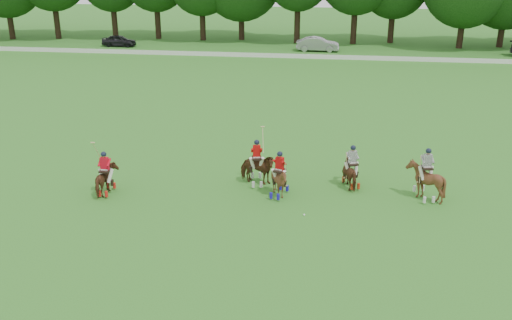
# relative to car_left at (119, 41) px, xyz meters

# --- Properties ---
(ground) EXTENTS (180.00, 180.00, 0.00)m
(ground) POSITION_rel_car_left_xyz_m (20.16, -42.50, -0.66)
(ground) COLOR #307120
(ground) RESTS_ON ground
(boundary_rail) EXTENTS (120.00, 0.10, 0.44)m
(boundary_rail) POSITION_rel_car_left_xyz_m (20.16, -4.50, -0.44)
(boundary_rail) COLOR white
(boundary_rail) RESTS_ON ground
(car_left) EXTENTS (3.87, 1.57, 1.32)m
(car_left) POSITION_rel_car_left_xyz_m (0.00, 0.00, 0.00)
(car_left) COLOR black
(car_left) RESTS_ON ground
(car_mid) EXTENTS (4.68, 1.66, 1.54)m
(car_mid) POSITION_rel_car_left_xyz_m (22.82, 0.00, 0.11)
(car_mid) COLOR #99999E
(car_mid) RESTS_ON ground
(polo_red_a) EXTENTS (1.01, 1.62, 2.65)m
(polo_red_a) POSITION_rel_car_left_xyz_m (14.48, -40.07, 0.09)
(polo_red_a) COLOR #482B13
(polo_red_a) RESTS_ON ground
(polo_red_b) EXTENTS (1.77, 1.59, 2.82)m
(polo_red_b) POSITION_rel_car_left_xyz_m (21.30, -37.93, 0.16)
(polo_red_b) COLOR #482B13
(polo_red_b) RESTS_ON ground
(polo_red_c) EXTENTS (1.56, 1.65, 2.22)m
(polo_red_c) POSITION_rel_car_left_xyz_m (22.54, -39.21, 0.13)
(polo_red_c) COLOR #482B13
(polo_red_c) RESTS_ON ground
(polo_stripe_a) EXTENTS (1.34, 1.80, 2.12)m
(polo_stripe_a) POSITION_rel_car_left_xyz_m (25.87, -37.61, 0.09)
(polo_stripe_a) COLOR #482B13
(polo_stripe_a) RESTS_ON ground
(polo_stripe_b) EXTENTS (1.75, 1.88, 2.45)m
(polo_stripe_b) POSITION_rel_car_left_xyz_m (29.18, -38.52, 0.24)
(polo_stripe_b) COLOR #482B13
(polo_stripe_b) RESTS_ON ground
(polo_ball) EXTENTS (0.09, 0.09, 0.09)m
(polo_ball) POSITION_rel_car_left_xyz_m (23.82, -41.11, -0.61)
(polo_ball) COLOR white
(polo_ball) RESTS_ON ground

